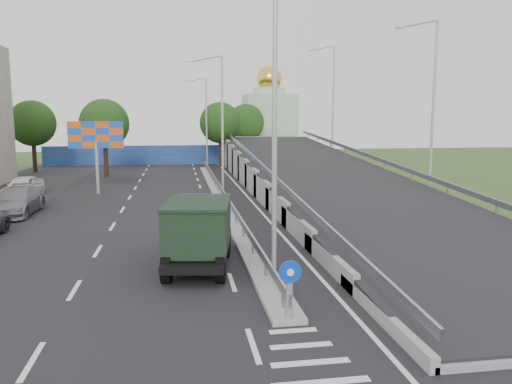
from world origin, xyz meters
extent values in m
plane|color=#2D4C1E|center=(0.00, 0.00, 0.00)|extent=(160.00, 160.00, 0.00)
cube|color=black|center=(-3.00, 20.00, 0.00)|extent=(26.00, 90.00, 0.04)
cube|color=gray|center=(0.00, 24.00, 0.10)|extent=(1.00, 44.00, 0.20)
cube|color=gray|center=(12.30, 24.00, 2.35)|extent=(0.10, 50.00, 0.32)
cube|color=gray|center=(2.80, 24.00, 2.35)|extent=(0.10, 50.00, 0.32)
cube|color=gray|center=(0.00, 24.00, 0.75)|extent=(0.08, 44.00, 0.32)
cylinder|color=gray|center=(0.00, 24.00, 0.50)|extent=(0.09, 0.09, 0.60)
cylinder|color=black|center=(0.00, 2.20, 0.80)|extent=(0.20, 0.20, 1.20)
cylinder|color=#0C3FBF|center=(0.00, 2.12, 1.55)|extent=(0.64, 0.05, 0.64)
cylinder|color=white|center=(0.00, 2.09, 1.55)|extent=(0.20, 0.03, 0.20)
cylinder|color=#B2B5B7|center=(0.30, 6.00, 5.20)|extent=(0.18, 0.18, 10.00)
cylinder|color=#B2B5B7|center=(0.30, 26.00, 5.20)|extent=(0.18, 0.18, 10.00)
cylinder|color=#B2B5B7|center=(-0.90, 26.00, 9.95)|extent=(2.57, 0.12, 0.66)
cube|color=#B2B5B7|center=(-2.10, 26.00, 9.70)|extent=(0.50, 0.18, 0.12)
cylinder|color=#B2B5B7|center=(0.30, 46.00, 5.20)|extent=(0.18, 0.18, 10.00)
cylinder|color=#B2B5B7|center=(-0.90, 46.00, 9.95)|extent=(2.57, 0.12, 0.66)
cube|color=#B2B5B7|center=(-2.10, 46.00, 9.70)|extent=(0.50, 0.18, 0.12)
cube|color=navy|center=(-4.00, 52.00, 1.20)|extent=(30.00, 0.50, 2.40)
cube|color=#B2CCAD|center=(10.00, 60.00, 4.50)|extent=(7.00, 7.00, 9.00)
cylinder|color=#B2CCAD|center=(10.00, 60.00, 9.50)|extent=(4.40, 4.40, 1.00)
sphere|color=gold|center=(10.00, 60.00, 11.20)|extent=(3.60, 3.60, 3.60)
cone|color=gold|center=(10.00, 60.00, 13.20)|extent=(0.30, 0.30, 1.20)
cylinder|color=#B2B5B7|center=(-9.00, 28.00, 2.00)|extent=(0.24, 0.24, 4.00)
cube|color=#D15217|center=(-9.00, 28.00, 4.50)|extent=(4.00, 0.20, 2.00)
cylinder|color=black|center=(-10.00, 40.00, 2.00)|extent=(0.44, 0.44, 4.00)
sphere|color=#16320D|center=(-10.00, 40.00, 5.20)|extent=(4.80, 4.80, 4.80)
cylinder|color=black|center=(2.00, 48.00, 2.00)|extent=(0.44, 0.44, 4.00)
sphere|color=#16320D|center=(2.00, 48.00, 5.20)|extent=(4.80, 4.80, 4.80)
cylinder|color=black|center=(-18.00, 45.00, 2.00)|extent=(0.44, 0.44, 4.00)
sphere|color=#16320D|center=(-18.00, 45.00, 5.20)|extent=(4.80, 4.80, 4.80)
cylinder|color=black|center=(6.00, 55.00, 2.00)|extent=(0.44, 0.44, 4.00)
sphere|color=#16320D|center=(6.00, 55.00, 5.20)|extent=(4.80, 4.80, 4.80)
cylinder|color=black|center=(-2.84, 10.43, 0.52)|extent=(0.48, 1.07, 1.04)
cylinder|color=black|center=(-0.98, 10.15, 0.52)|extent=(0.48, 1.07, 1.04)
cylinder|color=black|center=(-2.97, 9.59, 0.52)|extent=(0.48, 1.07, 1.04)
cylinder|color=black|center=(-1.10, 9.31, 0.52)|extent=(0.48, 1.07, 1.04)
cylinder|color=black|center=(-3.45, 6.32, 0.52)|extent=(0.48, 1.07, 1.04)
cylinder|color=black|center=(-1.59, 6.05, 0.52)|extent=(0.48, 1.07, 1.04)
cube|color=black|center=(-2.20, 8.33, 0.66)|extent=(3.00, 6.10, 0.28)
cube|color=#0D1A91|center=(-1.88, 10.52, 1.60)|extent=(2.37, 1.81, 1.60)
cube|color=black|center=(-1.77, 11.24, 2.03)|extent=(1.78, 0.32, 0.66)
cube|color=black|center=(-1.76, 11.31, 0.61)|extent=(2.17, 0.46, 0.47)
cube|color=black|center=(-2.28, 7.77, 1.70)|extent=(2.76, 3.88, 1.70)
cube|color=black|center=(-2.28, 7.77, 2.59)|extent=(2.87, 3.98, 0.11)
imported|color=slate|center=(-12.58, 20.43, 0.81)|extent=(2.32, 5.61, 1.62)
imported|color=silver|center=(-14.23, 27.53, 0.78)|extent=(2.33, 4.74, 1.55)
camera|label=1|loc=(-2.97, -10.77, 5.73)|focal=35.00mm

